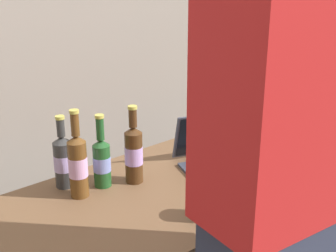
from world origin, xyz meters
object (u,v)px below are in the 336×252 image
coffee_mug (207,205)px  beer_bottle_brown (134,153)px  laptop (219,154)px  beer_bottle_green (63,160)px  beer_bottle_dark (78,164)px  person_figure (274,227)px  beer_bottle_amber (102,160)px

coffee_mug → beer_bottle_brown: bearing=93.3°
laptop → beer_bottle_green: (-0.59, 0.26, 0.06)m
beer_bottle_dark → person_figure: person_figure is taller
laptop → beer_bottle_green: beer_bottle_green is taller
beer_bottle_amber → person_figure: person_figure is taller
beer_bottle_brown → coffee_mug: 0.39m
beer_bottle_brown → coffee_mug: size_ratio=2.66×
beer_bottle_brown → coffee_mug: bearing=-86.7°
beer_bottle_amber → beer_bottle_brown: (0.12, -0.05, 0.02)m
beer_bottle_dark → coffee_mug: size_ratio=2.84×
laptop → person_figure: person_figure is taller
beer_bottle_brown → person_figure: (-0.09, -0.73, 0.05)m
laptop → beer_bottle_dark: size_ratio=1.23×
beer_bottle_green → beer_bottle_dark: bearing=-89.0°
beer_bottle_dark → person_figure: bearing=-80.3°
beer_bottle_green → beer_bottle_dark: 0.11m
beer_bottle_green → beer_bottle_brown: 0.27m
beer_bottle_dark → beer_bottle_brown: beer_bottle_dark is taller
laptop → beer_bottle_green: size_ratio=1.44×
beer_bottle_dark → person_figure: 0.78m
beer_bottle_dark → beer_bottle_brown: bearing=-10.2°
beer_bottle_brown → person_figure: 0.74m
laptop → beer_bottle_dark: (-0.59, 0.16, 0.08)m
beer_bottle_green → beer_bottle_amber: bearing=-40.3°
beer_bottle_amber → coffee_mug: 0.46m
coffee_mug → person_figure: bearing=-108.3°
person_figure → coffee_mug: 0.39m
beer_bottle_green → beer_bottle_amber: (0.11, -0.10, -0.00)m
laptop → beer_bottle_brown: (-0.37, 0.12, 0.07)m
beer_bottle_green → beer_bottle_amber: size_ratio=0.99×
beer_bottle_dark → person_figure: size_ratio=0.19×
beer_bottle_dark → beer_bottle_brown: (0.23, -0.04, -0.01)m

